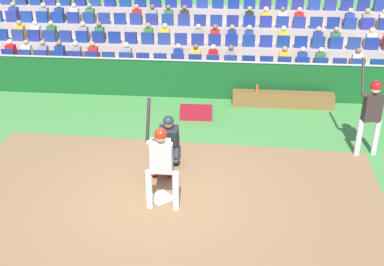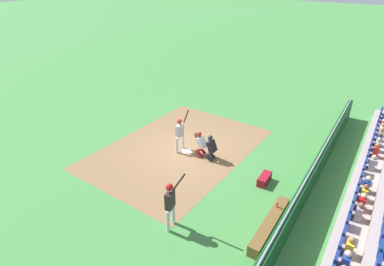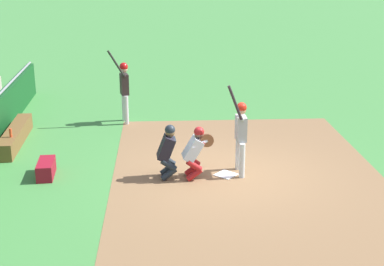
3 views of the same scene
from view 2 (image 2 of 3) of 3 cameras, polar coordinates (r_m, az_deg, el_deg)
ground_plane at (r=15.90m, az=-0.94°, el=-3.30°), size 160.00×160.00×0.00m
infield_dirt_patch at (r=16.15m, az=-2.41°, el=-2.78°), size 9.29×6.66×0.01m
home_plate_marker at (r=15.89m, az=-0.94°, el=-3.25°), size 0.62×0.62×0.02m
batter_at_plate at (r=15.48m, az=-2.18°, el=0.34°), size 0.66×0.50×2.20m
catcher_crouching at (r=15.28m, az=1.56°, el=-1.65°), size 0.47×0.72×1.26m
home_plate_umpire at (r=14.93m, az=3.42°, el=-2.44°), size 0.47×0.46×1.30m
dugout_wall at (r=13.71m, az=20.32°, el=-8.04°), size 17.39×0.24×1.20m
dugout_bench at (r=11.83m, az=13.75°, el=-15.69°), size 2.99×0.40×0.44m
water_bottle_on_bench at (r=12.20m, az=14.96°, el=-12.22°), size 0.07×0.07×0.23m
equipment_duffel_bag at (r=13.98m, az=12.81°, el=-8.03°), size 0.91×0.38×0.37m
on_deck_batter at (r=11.02m, az=-3.89°, el=-12.00°), size 0.58×0.61×2.29m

